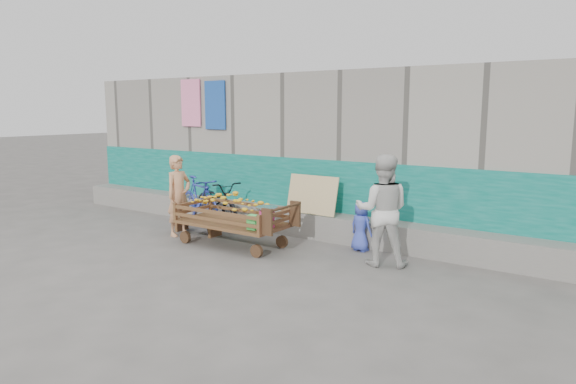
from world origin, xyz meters
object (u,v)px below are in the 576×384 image
Objects in this scene: banana_cart at (231,211)px; bench at (198,223)px; bicycle_dark at (217,203)px; woman at (382,210)px; bicycle_blue at (199,200)px; vendor_man at (179,196)px; child at (361,226)px.

banana_cart is 1.19m from bench.
banana_cart is at bearing -107.63° from bicycle_dark.
woman reaches higher than bicycle_blue.
vendor_man is (-0.18, -0.28, 0.55)m from bench.
banana_cart is at bearing 37.35° from child.
child is at bearing -62.11° from woman.
woman is at bearing 2.00° from bench.
bicycle_blue is at bearing 150.08° from banana_cart.
vendor_man is 0.86× the size of bicycle_dark.
vendor_man reaches higher than bench.
vendor_man is at bearing -123.14° from bench.
woman is at bearing 9.35° from banana_cart.
vendor_man is 3.40m from child.
child is 0.47× the size of bicycle_dark.
bench is 3.73m from woman.
bench is 0.67× the size of bicycle_blue.
vendor_man is 0.89× the size of woman.
vendor_man reaches higher than bicycle_blue.
woman is (3.85, 0.41, 0.09)m from vendor_man.
bench is (-1.08, 0.30, -0.40)m from banana_cart.
woman is 0.89m from child.
banana_cart is at bearing -88.29° from vendor_man.
woman is (2.59, 0.43, 0.24)m from banana_cart.
bicycle_blue reaches higher than child.
vendor_man reaches higher than banana_cart.
child is at bearing 25.24° from banana_cart.
bench is at bearing 164.50° from banana_cart.
vendor_man reaches higher than child.
bench is at bearing -144.24° from bicycle_dark.
vendor_man is 1.06m from bicycle_blue.
banana_cart is 1.39× the size of vendor_man.
woman is 1.04× the size of bicycle_blue.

